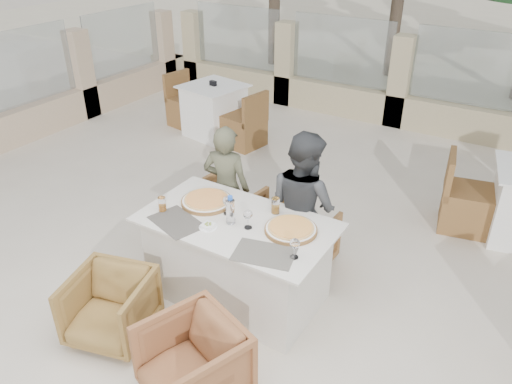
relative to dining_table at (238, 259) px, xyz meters
The scene contains 23 objects.
ground 0.41m from the dining_table, 150.56° to the right, with size 80.00×80.00×0.00m, color beige.
sand_patch 13.94m from the dining_table, 90.49° to the left, with size 30.00×16.00×0.01m, color beige.
perimeter_wall_far 4.75m from the dining_table, 91.44° to the left, with size 10.00×0.34×1.60m, color #C4B58A, non-canonical shape.
perimeter_wall_left 4.85m from the dining_table, 162.76° to the left, with size 0.34×7.00×1.60m, color #CEB291, non-canonical shape.
dining_table is the anchor object (origin of this frame).
placemat_near_left 0.63m from the dining_table, 146.71° to the right, with size 0.45×0.30×0.00m, color #504B45.
placemat_near_right 0.63m from the dining_table, 32.60° to the right, with size 0.45×0.30×0.00m, color #615C53.
pizza_left 0.57m from the dining_table, 164.59° to the left, with size 0.44×0.44×0.06m, color orange.
pizza_right 0.62m from the dining_table, 12.30° to the left, with size 0.42×0.42×0.05m, color orange.
water_bottle 0.51m from the dining_table, 120.60° to the right, with size 0.07×0.07×0.25m, color #BADEF5.
wine_glass_centre 0.50m from the dining_table, 156.82° to the left, with size 0.08×0.08×0.18m, color silver, non-canonical shape.
wine_glass_near 0.50m from the dining_table, 15.00° to the right, with size 0.08×0.08×0.18m, color white, non-canonical shape.
wine_glass_corner 0.81m from the dining_table, 16.91° to the right, with size 0.08×0.08×0.18m, color white, non-canonical shape.
beer_glass_left 0.79m from the dining_table, 162.82° to the right, with size 0.06×0.06×0.13m, color orange.
beer_glass_right 0.57m from the dining_table, 54.03° to the left, with size 0.07×0.07×0.14m, color orange.
olive_dish 0.48m from the dining_table, 124.85° to the right, with size 0.11×0.11×0.04m, color white, non-canonical shape.
armchair_far_left 0.86m from the dining_table, 133.15° to the left, with size 0.67×0.69×0.63m, color #9A6738.
armchair_far_right 0.71m from the dining_table, 69.29° to the left, with size 0.60×0.62×0.56m, color brown.
armchair_near_left 1.10m from the dining_table, 122.42° to the right, with size 0.60×0.62×0.56m, color olive.
armchair_near_right 1.09m from the dining_table, 73.09° to the right, with size 0.63×0.65×0.59m, color #925A35.
diner_left 0.84m from the dining_table, 130.87° to the left, with size 0.47×0.31×1.29m, color #54553D.
diner_right 0.74m from the dining_table, 62.70° to the left, with size 0.69×0.53×1.41m, color #3B3D40.
bg_table_a 3.70m from the dining_table, 128.88° to the left, with size 1.64×0.82×0.77m, color white, non-canonical shape.
Camera 1 is at (2.05, -2.78, 2.97)m, focal length 35.00 mm.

